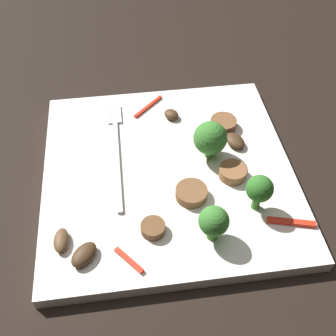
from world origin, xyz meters
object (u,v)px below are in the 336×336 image
Objects in this scene: sausage_slice_2 at (223,124)px; mushroom_3 at (235,141)px; pepper_strip_2 at (148,107)px; broccoli_floret_1 at (259,189)px; plate at (168,172)px; broccoli_floret_0 at (214,222)px; sausage_slice_3 at (233,172)px; mushroom_0 at (171,114)px; pepper_strip_0 at (129,260)px; mushroom_2 at (61,240)px; mushroom_1 at (84,255)px; sausage_slice_0 at (153,228)px; sausage_slice_1 at (191,193)px; fork at (116,145)px; pepper_strip_1 at (291,222)px; broccoli_floret_2 at (210,138)px.

mushroom_3 is (-0.03, -0.01, -0.00)m from sausage_slice_2.
broccoli_floret_1 is at bearing -151.47° from pepper_strip_2.
plate is 6.71× the size of broccoli_floret_0.
sausage_slice_3 is 0.05m from mushroom_3.
pepper_strip_0 is at bearing 160.95° from mushroom_0.
broccoli_floret_0 reaches higher than sausage_slice_3.
mushroom_2 is (-0.18, 0.14, 0.00)m from mushroom_0.
mushroom_1 is at bearing 93.21° from broccoli_floret_0.
sausage_slice_3 is (-0.02, -0.07, 0.01)m from plate.
sausage_slice_2 is (0.16, -0.05, -0.02)m from broccoli_floret_0.
mushroom_1 is at bearing 107.23° from sausage_slice_0.
pepper_strip_0 is (-0.07, 0.08, -0.00)m from sausage_slice_1.
mushroom_0 reaches higher than fork.
broccoli_floret_1 is (-0.07, -0.09, 0.04)m from plate.
pepper_strip_1 is at bearing -129.39° from broccoli_floret_1.
fork is 0.19m from broccoli_floret_1.
broccoli_floret_2 is 0.06m from sausage_slice_2.
broccoli_floret_1 is 1.56× the size of mushroom_3.
mushroom_3 is 0.13m from pepper_strip_2.
pepper_strip_0 is at bearing 97.12° from pepper_strip_1.
pepper_strip_2 is (0.18, 0.10, -0.03)m from broccoli_floret_1.
sausage_slice_0 is 0.06m from sausage_slice_1.
plate is 0.15m from pepper_strip_1.
pepper_strip_2 is (0.22, -0.09, -0.00)m from mushroom_1.
fork is (0.04, 0.06, 0.01)m from plate.
sausage_slice_0 is 0.12m from sausage_slice_3.
broccoli_floret_2 is (0.01, -0.05, 0.04)m from plate.
sausage_slice_2 is (0.15, -0.11, 0.00)m from sausage_slice_0.
mushroom_2 is at bearing 106.44° from sausage_slice_1.
sausage_slice_1 is 0.10m from mushroom_3.
sausage_slice_1 is 0.13m from mushroom_1.
mushroom_1 is (-0.15, 0.04, 0.00)m from fork.
mushroom_3 is at bearing -45.40° from sausage_slice_0.
pepper_strip_1 is at bearing -94.07° from sausage_slice_0.
pepper_strip_1 is (-0.16, -0.04, -0.00)m from sausage_slice_2.
mushroom_3 is (-0.06, -0.07, 0.00)m from mushroom_0.
broccoli_floret_2 reaches higher than mushroom_0.
pepper_strip_2 is at bearing 60.79° from sausage_slice_2.
broccoli_floret_2 is at bearing -59.75° from mushroom_2.
mushroom_1 is at bearing 126.09° from mushroom_3.
broccoli_floret_2 is 0.97× the size of pepper_strip_1.
broccoli_floret_0 reaches higher than pepper_strip_1.
mushroom_3 is (0.02, -0.04, -0.02)m from broccoli_floret_2.
broccoli_floret_1 is 0.21m from pepper_strip_2.
broccoli_floret_1 reaches higher than fork.
mushroom_0 is (0.14, 0.00, -0.00)m from sausage_slice_1.
pepper_strip_2 is (0.07, -0.05, -0.00)m from fork.
mushroom_1 reaches higher than pepper_strip_2.
mushroom_1 is 1.07× the size of mushroom_2.
mushroom_1 is (-0.04, 0.19, -0.02)m from broccoli_floret_1.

